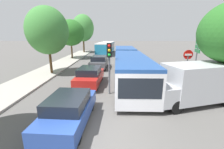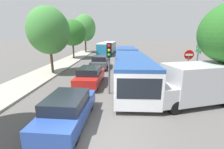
{
  "view_description": "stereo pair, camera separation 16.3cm",
  "coord_description": "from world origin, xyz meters",
  "px_view_note": "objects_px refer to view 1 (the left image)",
  "views": [
    {
      "loc": [
        0.45,
        -4.88,
        3.87
      ],
      "look_at": [
        0.2,
        5.24,
        1.2
      ],
      "focal_mm": 24.0,
      "sensor_mm": 36.0,
      "label": 1
    },
    {
      "loc": [
        0.61,
        -4.88,
        3.87
      ],
      "look_at": [
        0.2,
        5.24,
        1.2
      ],
      "focal_mm": 24.0,
      "sensor_mm": 36.0,
      "label": 2
    }
  ],
  "objects_px": {
    "direction_sign_post": "(197,51)",
    "tree_left_far": "(70,33)",
    "queued_car_blue": "(69,110)",
    "tree_left_mid": "(47,32)",
    "queued_car_graphite": "(99,62)",
    "tree_left_distant": "(83,29)",
    "white_van": "(196,82)",
    "city_bus_rear": "(106,47)",
    "queued_car_red": "(90,76)",
    "traffic_light": "(109,57)",
    "no_entry_sign": "(187,63)",
    "articulated_bus": "(128,62)"
  },
  "relations": [
    {
      "from": "queued_car_red",
      "to": "no_entry_sign",
      "type": "distance_m",
      "value": 7.52
    },
    {
      "from": "traffic_light",
      "to": "tree_left_far",
      "type": "relative_size",
      "value": 0.54
    },
    {
      "from": "tree_left_far",
      "to": "tree_left_distant",
      "type": "xyz_separation_m",
      "value": [
        0.25,
        9.25,
        1.1
      ]
    },
    {
      "from": "articulated_bus",
      "to": "no_entry_sign",
      "type": "relative_size",
      "value": 5.62
    },
    {
      "from": "queued_car_red",
      "to": "tree_left_mid",
      "type": "xyz_separation_m",
      "value": [
        -4.53,
        3.21,
        3.44
      ]
    },
    {
      "from": "queued_car_red",
      "to": "direction_sign_post",
      "type": "height_order",
      "value": "direction_sign_post"
    },
    {
      "from": "direction_sign_post",
      "to": "tree_left_far",
      "type": "height_order",
      "value": "tree_left_far"
    },
    {
      "from": "queued_car_blue",
      "to": "articulated_bus",
      "type": "bearing_deg",
      "value": -18.18
    },
    {
      "from": "articulated_bus",
      "to": "tree_left_mid",
      "type": "height_order",
      "value": "tree_left_mid"
    },
    {
      "from": "tree_left_distant",
      "to": "city_bus_rear",
      "type": "bearing_deg",
      "value": -19.29
    },
    {
      "from": "city_bus_rear",
      "to": "queued_car_red",
      "type": "relative_size",
      "value": 2.75
    },
    {
      "from": "white_van",
      "to": "queued_car_blue",
      "type": "bearing_deg",
      "value": 2.94
    },
    {
      "from": "articulated_bus",
      "to": "tree_left_far",
      "type": "height_order",
      "value": "tree_left_far"
    },
    {
      "from": "queued_car_red",
      "to": "tree_left_far",
      "type": "distance_m",
      "value": 14.87
    },
    {
      "from": "direction_sign_post",
      "to": "tree_left_distant",
      "type": "height_order",
      "value": "tree_left_distant"
    },
    {
      "from": "white_van",
      "to": "direction_sign_post",
      "type": "height_order",
      "value": "direction_sign_post"
    },
    {
      "from": "tree_left_far",
      "to": "queued_car_red",
      "type": "bearing_deg",
      "value": -68.46
    },
    {
      "from": "queued_car_blue",
      "to": "tree_left_far",
      "type": "xyz_separation_m",
      "value": [
        -5.33,
        18.99,
        3.44
      ]
    },
    {
      "from": "tree_left_far",
      "to": "no_entry_sign",
      "type": "bearing_deg",
      "value": -47.06
    },
    {
      "from": "queued_car_blue",
      "to": "queued_car_graphite",
      "type": "xyz_separation_m",
      "value": [
        0.07,
        11.84,
        0.05
      ]
    },
    {
      "from": "tree_left_far",
      "to": "white_van",
      "type": "bearing_deg",
      "value": -54.16
    },
    {
      "from": "white_van",
      "to": "tree_left_far",
      "type": "distance_m",
      "value": 20.71
    },
    {
      "from": "city_bus_rear",
      "to": "queued_car_blue",
      "type": "bearing_deg",
      "value": -175.19
    },
    {
      "from": "tree_left_mid",
      "to": "tree_left_distant",
      "type": "xyz_separation_m",
      "value": [
        -0.54,
        19.5,
        1.07
      ]
    },
    {
      "from": "articulated_bus",
      "to": "queued_car_graphite",
      "type": "bearing_deg",
      "value": -136.43
    },
    {
      "from": "queued_car_graphite",
      "to": "tree_left_distant",
      "type": "height_order",
      "value": "tree_left_distant"
    },
    {
      "from": "tree_left_mid",
      "to": "tree_left_distant",
      "type": "relative_size",
      "value": 0.79
    },
    {
      "from": "tree_left_mid",
      "to": "tree_left_far",
      "type": "distance_m",
      "value": 10.28
    },
    {
      "from": "queued_car_red",
      "to": "traffic_light",
      "type": "bearing_deg",
      "value": -137.16
    },
    {
      "from": "no_entry_sign",
      "to": "traffic_light",
      "type": "bearing_deg",
      "value": -73.64
    },
    {
      "from": "queued_car_blue",
      "to": "tree_left_mid",
      "type": "xyz_separation_m",
      "value": [
        -4.55,
        8.74,
        3.47
      ]
    },
    {
      "from": "no_entry_sign",
      "to": "direction_sign_post",
      "type": "height_order",
      "value": "direction_sign_post"
    },
    {
      "from": "queued_car_blue",
      "to": "tree_left_mid",
      "type": "relative_size",
      "value": 0.62
    },
    {
      "from": "tree_left_mid",
      "to": "city_bus_rear",
      "type": "bearing_deg",
      "value": 75.72
    },
    {
      "from": "white_van",
      "to": "traffic_light",
      "type": "bearing_deg",
      "value": -30.3
    },
    {
      "from": "city_bus_rear",
      "to": "white_van",
      "type": "distance_m",
      "value": 25.02
    },
    {
      "from": "traffic_light",
      "to": "direction_sign_post",
      "type": "height_order",
      "value": "direction_sign_post"
    },
    {
      "from": "white_van",
      "to": "traffic_light",
      "type": "xyz_separation_m",
      "value": [
        -5.05,
        1.23,
        1.26
      ]
    },
    {
      "from": "articulated_bus",
      "to": "tree_left_distant",
      "type": "distance_m",
      "value": 21.73
    },
    {
      "from": "city_bus_rear",
      "to": "no_entry_sign",
      "type": "bearing_deg",
      "value": -155.89
    },
    {
      "from": "queued_car_graphite",
      "to": "tree_left_mid",
      "type": "height_order",
      "value": "tree_left_mid"
    },
    {
      "from": "articulated_bus",
      "to": "tree_left_mid",
      "type": "xyz_separation_m",
      "value": [
        -7.76,
        0.2,
        2.81
      ]
    },
    {
      "from": "queued_car_blue",
      "to": "direction_sign_post",
      "type": "height_order",
      "value": "direction_sign_post"
    },
    {
      "from": "queued_car_blue",
      "to": "white_van",
      "type": "xyz_separation_m",
      "value": [
        6.67,
        2.37,
        0.55
      ]
    },
    {
      "from": "tree_left_mid",
      "to": "articulated_bus",
      "type": "bearing_deg",
      "value": -1.5
    },
    {
      "from": "articulated_bus",
      "to": "white_van",
      "type": "relative_size",
      "value": 2.96
    },
    {
      "from": "queued_car_blue",
      "to": "direction_sign_post",
      "type": "distance_m",
      "value": 11.14
    },
    {
      "from": "city_bus_rear",
      "to": "no_entry_sign",
      "type": "relative_size",
      "value": 4.06
    },
    {
      "from": "city_bus_rear",
      "to": "white_van",
      "type": "xyz_separation_m",
      "value": [
        6.71,
        -24.1,
        -0.16
      ]
    },
    {
      "from": "city_bus_rear",
      "to": "no_entry_sign",
      "type": "xyz_separation_m",
      "value": [
        7.45,
        -21.18,
        0.47
      ]
    }
  ]
}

